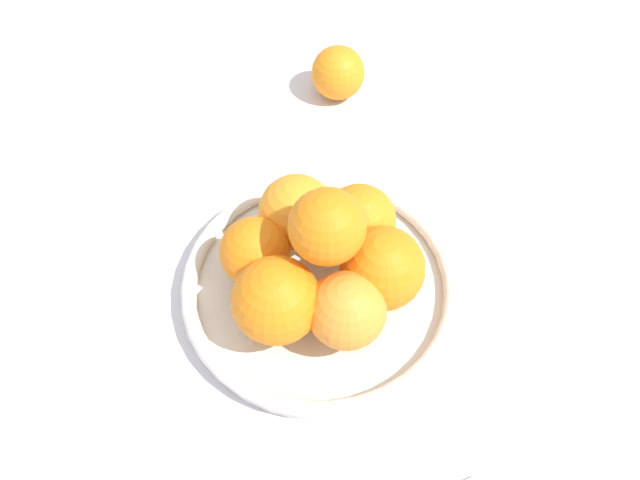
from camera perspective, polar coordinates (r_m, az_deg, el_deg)
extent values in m
plane|color=silver|center=(0.64, 0.00, -4.81)|extent=(4.00, 4.00, 0.00)
cylinder|color=silver|center=(0.63, 0.00, -4.53)|extent=(0.27, 0.27, 0.01)
torus|color=silver|center=(0.62, 0.00, -3.88)|extent=(0.28, 0.28, 0.02)
sphere|color=orange|center=(0.59, -5.98, -1.09)|extent=(0.07, 0.07, 0.07)
sphere|color=orange|center=(0.56, -4.02, -5.52)|extent=(0.08, 0.08, 0.08)
sphere|color=orange|center=(0.56, 2.45, -6.45)|extent=(0.07, 0.07, 0.07)
sphere|color=orange|center=(0.58, 5.70, -2.59)|extent=(0.08, 0.08, 0.08)
sphere|color=orange|center=(0.61, 3.63, 1.83)|extent=(0.07, 0.07, 0.07)
sphere|color=orange|center=(0.61, -2.16, 2.56)|extent=(0.08, 0.08, 0.08)
sphere|color=orange|center=(0.53, 0.66, 1.23)|extent=(0.07, 0.07, 0.07)
sphere|color=orange|center=(0.81, 1.66, 15.03)|extent=(0.07, 0.07, 0.07)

